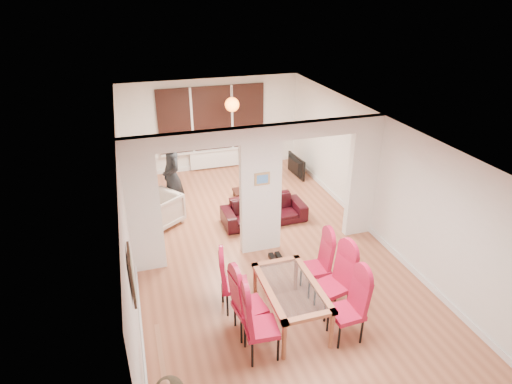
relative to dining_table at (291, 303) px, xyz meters
name	(u,v)px	position (x,y,z in m)	size (l,w,h in m)	color
floor	(260,248)	(0.18, 2.14, -0.35)	(5.00, 9.00, 0.01)	#A25E41
room_walls	(261,191)	(0.18, 2.14, 0.95)	(5.00, 9.00, 2.60)	silver
divider_wall	(261,191)	(0.18, 2.14, 0.95)	(5.00, 0.18, 2.60)	white
bay_window_blinds	(212,118)	(0.18, 6.58, 1.15)	(3.00, 0.08, 1.80)	black
radiator	(214,159)	(0.18, 6.54, -0.05)	(1.40, 0.08, 0.50)	white
pendant_light	(232,105)	(0.48, 5.44, 1.80)	(0.36, 0.36, 0.36)	orange
stair_newel	(164,380)	(-2.07, -1.06, 0.20)	(0.40, 1.20, 1.10)	#B37252
wall_poster	(132,275)	(-2.29, -0.26, 1.25)	(0.04, 0.52, 0.67)	gray
pillar_photo	(262,179)	(0.18, 2.04, 1.25)	(0.30, 0.03, 0.25)	#4C8CD8
dining_table	(291,303)	(0.00, 0.00, 0.00)	(0.84, 1.49, 0.70)	#9D573A
dining_chair_la	(261,323)	(-0.65, -0.51, 0.23)	(0.46, 0.46, 1.15)	#A51032
dining_chair_lb	(250,303)	(-0.68, -0.04, 0.22)	(0.45, 0.45, 1.13)	#A51032
dining_chair_lc	(235,281)	(-0.76, 0.58, 0.19)	(0.43, 0.43, 1.07)	#A51032
dining_chair_ra	(347,308)	(0.66, -0.57, 0.21)	(0.45, 0.45, 1.13)	#A51032
dining_chair_rb	(333,282)	(0.72, 0.02, 0.24)	(0.47, 0.47, 1.17)	#A51032
dining_chair_rc	(316,265)	(0.68, 0.59, 0.20)	(0.44, 0.44, 1.10)	#A51032
sofa	(264,211)	(0.60, 3.17, -0.07)	(1.88, 0.74, 0.55)	black
armchair	(160,209)	(-1.64, 3.74, 0.02)	(0.81, 0.79, 0.74)	beige
person	(172,177)	(-1.27, 4.18, 0.58)	(0.45, 0.68, 1.87)	black
television	(293,166)	(2.18, 5.38, -0.07)	(0.13, 0.99, 0.57)	black
coffee_table	(251,193)	(0.69, 4.46, -0.25)	(0.90, 0.45, 0.21)	black
bottle	(247,184)	(0.58, 4.53, -0.01)	(0.06, 0.06, 0.26)	#143F19
bowl	(260,188)	(0.91, 4.42, -0.11)	(0.23, 0.23, 0.06)	black
shoes	(275,257)	(0.35, 1.68, -0.30)	(0.22, 0.24, 0.09)	black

